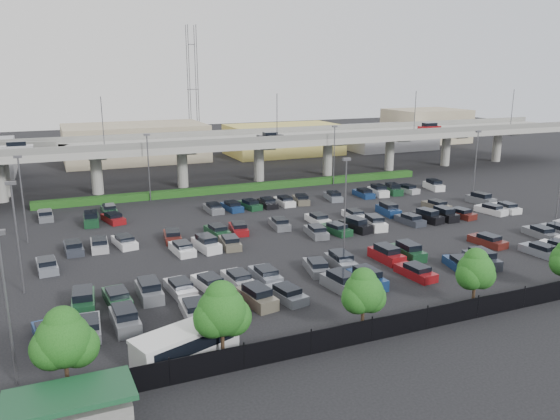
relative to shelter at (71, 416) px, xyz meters
name	(u,v)px	position (x,y,z in m)	size (l,w,h in m)	color
ground	(313,230)	(30.00, 31.00, -1.39)	(280.00, 280.00, 0.00)	black
overpass	(231,144)	(29.79, 62.96, 5.59)	(150.00, 13.00, 15.80)	gray
hedge	(246,187)	(30.00, 56.00, -0.84)	(66.00, 1.60, 1.10)	#113B13
fence	(467,310)	(29.95, 3.00, -0.48)	(70.00, 0.10, 2.00)	black
tree_row	(465,272)	(30.70, 4.47, 2.13)	(65.07, 3.66, 5.94)	#332316
shelter	(71,416)	(0.00, 0.00, 0.00)	(6.80, 4.59, 3.15)	slate
shuttle_bus	(186,343)	(7.71, 5.65, -0.08)	(7.91, 4.95, 2.40)	silver
parked_cars	(324,234)	(29.42, 26.88, -0.77)	(63.03, 41.58, 1.67)	navy
light_poles	(276,181)	(25.88, 33.00, 4.85)	(66.90, 48.38, 10.30)	#515056
distant_buildings	(243,140)	(42.38, 92.81, 2.36)	(138.00, 24.00, 9.00)	gray
comm_tower	(193,87)	(34.00, 105.00, 14.23)	(2.40, 2.40, 30.00)	#515056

